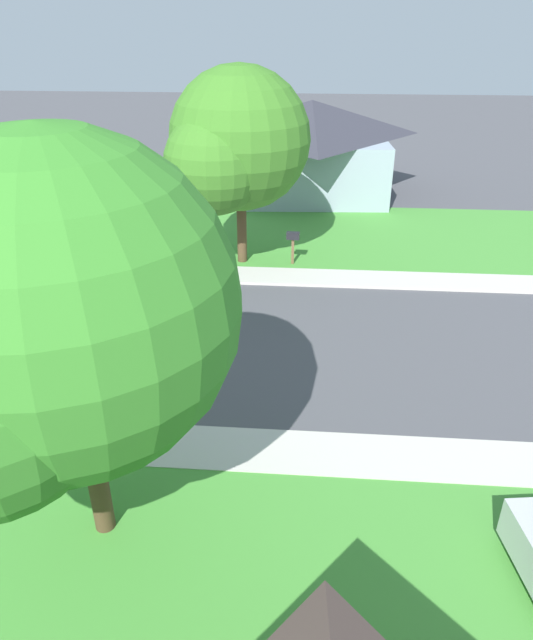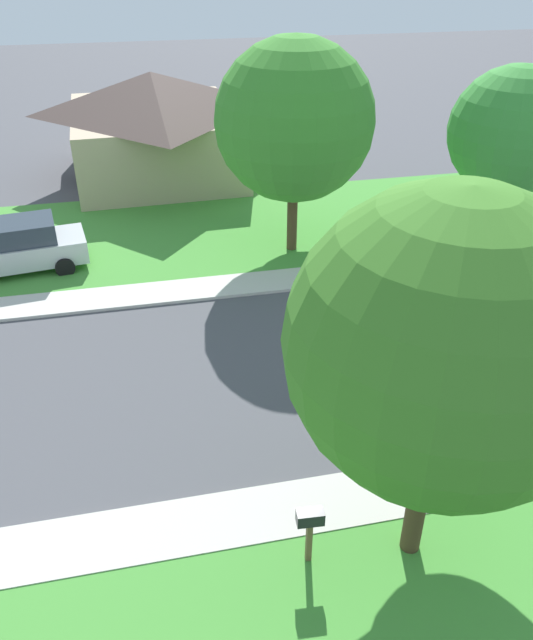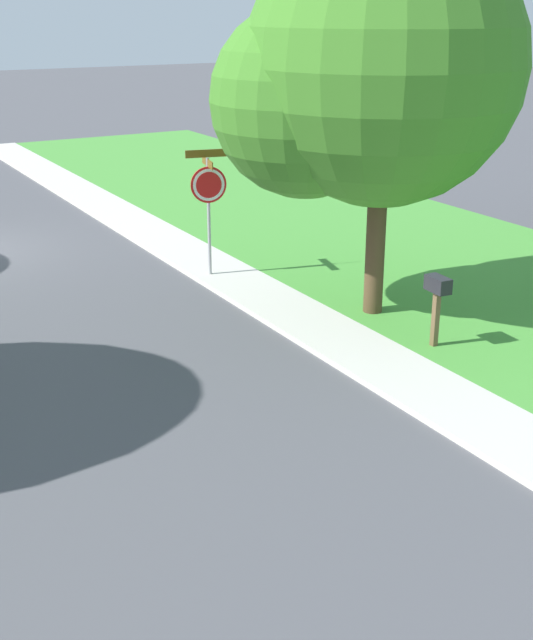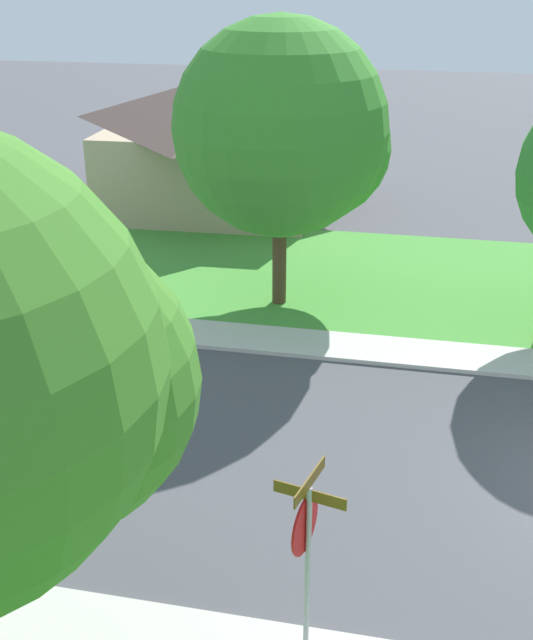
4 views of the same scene
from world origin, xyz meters
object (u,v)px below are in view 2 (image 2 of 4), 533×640
object	(u,v)px
mailbox	(310,524)
fire_hydrant	(473,236)
tree_sidewalk_far	(298,123)
house_right_setback	(155,123)
car_silver_far_down_street	(20,247)
tree_across_left	(447,341)
tree_corner_large	(512,134)

from	to	relation	value
mailbox	fire_hydrant	bearing A→B (deg)	-38.63
tree_sidewalk_far	house_right_setback	bearing A→B (deg)	25.02
car_silver_far_down_street	tree_across_left	bearing A→B (deg)	-147.39
fire_hydrant	tree_sidewalk_far	bearing A→B (deg)	76.76
car_silver_far_down_street	tree_across_left	world-z (taller)	tree_across_left
house_right_setback	tree_sidewalk_far	bearing A→B (deg)	-154.98
car_silver_far_down_street	house_right_setback	xyz separation A→B (m)	(9.10, -5.14, 1.50)
car_silver_far_down_street	house_right_setback	size ratio (longest dim) A/B	0.49
tree_across_left	fire_hydrant	distance (m)	14.23
tree_corner_large	tree_across_left	distance (m)	15.37
tree_across_left	mailbox	bearing A→B (deg)	94.26
tree_across_left	fire_hydrant	size ratio (longest dim) A/B	8.47
fire_hydrant	house_right_setback	bearing A→B (deg)	44.65
mailbox	tree_sidewalk_far	bearing A→B (deg)	-13.39
fire_hydrant	mailbox	xyz separation A→B (m)	(-11.72, 9.37, 0.57)
tree_sidewalk_far	mailbox	bearing A→B (deg)	166.61
tree_across_left	mailbox	distance (m)	4.01
house_right_setback	fire_hydrant	bearing A→B (deg)	-135.35
tree_across_left	house_right_setback	size ratio (longest dim) A/B	0.76
tree_sidewalk_far	house_right_setback	world-z (taller)	tree_sidewalk_far
tree_corner_large	fire_hydrant	world-z (taller)	tree_corner_large
car_silver_far_down_street	tree_corner_large	distance (m)	17.36
fire_hydrant	car_silver_far_down_street	bearing A→B (deg)	84.38
house_right_setback	fire_hydrant	xyz separation A→B (m)	(-10.64, -10.51, -1.94)
house_right_setback	car_silver_far_down_street	bearing A→B (deg)	150.53
house_right_setback	fire_hydrant	distance (m)	15.08
tree_across_left	house_right_setback	bearing A→B (deg)	8.31
tree_across_left	mailbox	size ratio (longest dim) A/B	5.37
tree_corner_large	mailbox	size ratio (longest dim) A/B	4.68
tree_sidewalk_far	mailbox	world-z (taller)	tree_sidewalk_far
car_silver_far_down_street	tree_across_left	xyz separation A→B (m)	(-13.11, -8.39, 3.55)
tree_corner_large	tree_sidewalk_far	bearing A→B (deg)	87.00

